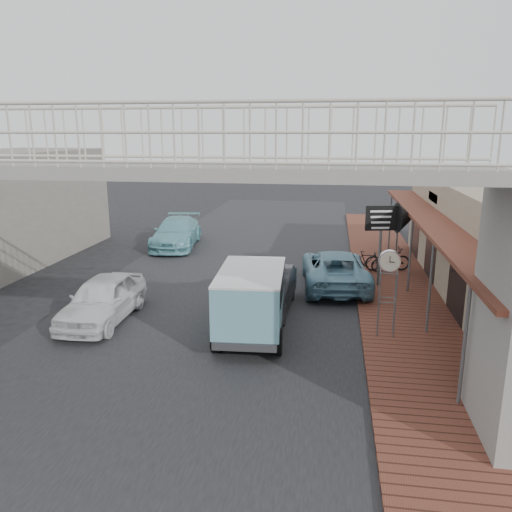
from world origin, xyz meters
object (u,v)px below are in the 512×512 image
(white_hatchback, at_px, (103,299))
(motorcycle_far, at_px, (367,262))
(angkot_van, at_px, (252,293))
(dark_sedan, at_px, (268,290))
(arrow_sign, at_px, (402,219))
(angkot_curb, at_px, (335,269))
(motorcycle_near, at_px, (387,259))
(street_clock, at_px, (389,265))
(angkot_far, at_px, (176,233))

(white_hatchback, relative_size, motorcycle_far, 2.84)
(angkot_van, bearing_deg, dark_sedan, 80.79)
(white_hatchback, relative_size, arrow_sign, 1.31)
(white_hatchback, distance_m, angkot_curb, 8.70)
(motorcycle_near, xyz_separation_m, street_clock, (-0.74, -7.11, 1.59))
(angkot_far, bearing_deg, arrow_sign, -33.98)
(white_hatchback, distance_m, street_clock, 8.87)
(motorcycle_near, bearing_deg, motorcycle_far, 99.47)
(angkot_far, bearing_deg, motorcycle_near, -25.10)
(white_hatchback, height_order, angkot_curb, white_hatchback)
(motorcycle_near, bearing_deg, white_hatchback, 114.94)
(angkot_far, bearing_deg, dark_sedan, -62.63)
(motorcycle_far, bearing_deg, motorcycle_near, -69.00)
(street_clock, bearing_deg, white_hatchback, -175.43)
(dark_sedan, bearing_deg, angkot_curb, 55.71)
(white_hatchback, xyz_separation_m, motorcycle_near, (9.48, 7.10, -0.11))
(dark_sedan, relative_size, angkot_far, 0.84)
(dark_sedan, height_order, arrow_sign, arrow_sign)
(motorcycle_far, height_order, street_clock, street_clock)
(dark_sedan, height_order, angkot_van, angkot_van)
(dark_sedan, distance_m, angkot_van, 2.15)
(motorcycle_near, bearing_deg, angkot_curb, 124.42)
(angkot_curb, bearing_deg, motorcycle_far, -129.86)
(angkot_van, distance_m, motorcycle_near, 8.80)
(white_hatchback, relative_size, angkot_far, 0.82)
(white_hatchback, bearing_deg, angkot_curb, 32.39)
(angkot_curb, xyz_separation_m, street_clock, (1.48, -4.79, 1.48))
(angkot_far, distance_m, motorcycle_near, 10.98)
(angkot_curb, bearing_deg, street_clock, 101.67)
(dark_sedan, bearing_deg, motorcycle_near, 52.02)
(dark_sedan, xyz_separation_m, motorcycle_near, (4.42, 5.40, -0.10))
(angkot_curb, xyz_separation_m, angkot_far, (-8.20, 5.79, 0.03))
(angkot_van, relative_size, arrow_sign, 1.32)
(white_hatchback, relative_size, angkot_curb, 0.82)
(motorcycle_near, bearing_deg, angkot_van, 136.26)
(angkot_curb, distance_m, arrow_sign, 3.15)
(dark_sedan, height_order, motorcycle_far, dark_sedan)
(white_hatchback, xyz_separation_m, angkot_van, (4.85, -0.36, 0.57))
(dark_sedan, xyz_separation_m, angkot_van, (-0.21, -2.06, 0.57))
(angkot_curb, bearing_deg, dark_sedan, 48.85)
(motorcycle_near, bearing_deg, street_clock, 162.19)
(motorcycle_near, bearing_deg, arrow_sign, 174.36)
(motorcycle_near, relative_size, arrow_sign, 0.60)
(dark_sedan, xyz_separation_m, motorcycle_far, (3.56, 5.06, -0.17))
(white_hatchback, relative_size, angkot_van, 0.99)
(angkot_far, distance_m, angkot_van, 12.37)
(white_hatchback, relative_size, dark_sedan, 0.97)
(angkot_far, bearing_deg, street_clock, -54.23)
(angkot_van, height_order, motorcycle_near, angkot_van)
(white_hatchback, bearing_deg, motorcycle_near, 35.88)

